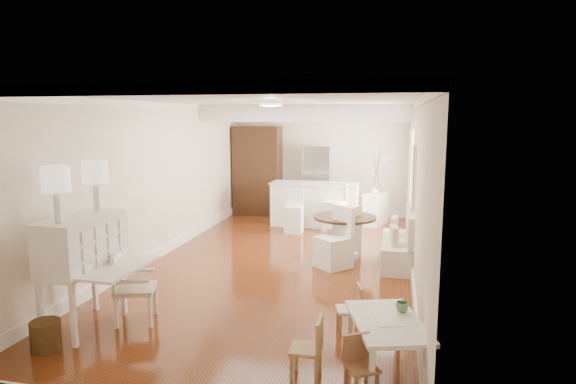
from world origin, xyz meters
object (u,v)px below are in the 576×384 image
at_px(slip_chair_near, 334,237).
at_px(fridge, 329,183).
at_px(breakfast_counter, 315,204).
at_px(slip_chair_far, 344,231).
at_px(kids_chair_b, 349,309).
at_px(pantry_cabinet, 258,171).
at_px(secretary_bureau, 83,272).
at_px(kids_chair_c, 362,367).
at_px(bar_stool_left, 294,211).
at_px(bar_stool_right, 335,207).
at_px(gustavian_armchair, 135,287).
at_px(kids_table, 387,346).
at_px(kids_chair_a, 306,348).
at_px(sideboard, 375,209).
at_px(wicker_basket, 46,335).
at_px(dining_table, 344,237).

height_order(slip_chair_near, fridge, fridge).
distance_m(slip_chair_near, breakfast_counter, 3.13).
bearing_deg(slip_chair_far, breakfast_counter, -126.62).
height_order(kids_chair_b, pantry_cabinet, pantry_cabinet).
bearing_deg(secretary_bureau, kids_chair_c, -11.04).
relative_size(kids_chair_c, fridge, 0.31).
distance_m(kids_chair_b, bar_stool_left, 5.04).
bearing_deg(bar_stool_right, slip_chair_near, -60.28).
xyz_separation_m(gustavian_armchair, breakfast_counter, (1.29, 5.77, 0.07)).
bearing_deg(slip_chair_near, kids_chair_b, -35.72).
height_order(kids_table, bar_stool_right, bar_stool_right).
bearing_deg(fridge, kids_chair_c, -79.98).
height_order(gustavian_armchair, kids_chair_c, gustavian_armchair).
bearing_deg(fridge, breakfast_counter, -100.78).
bearing_deg(kids_table, kids_chair_c, -113.82).
height_order(kids_chair_b, slip_chair_near, slip_chair_near).
bearing_deg(bar_stool_left, pantry_cabinet, 125.55).
relative_size(kids_chair_c, pantry_cabinet, 0.24).
bearing_deg(kids_chair_a, gustavian_armchair, -111.23).
distance_m(fridge, sideboard, 1.43).
bearing_deg(bar_stool_right, bar_stool_left, -134.01).
bearing_deg(slip_chair_far, bar_stool_right, -136.54).
bearing_deg(breakfast_counter, gustavian_armchair, -102.58).
distance_m(secretary_bureau, pantry_cabinet, 7.15).
bearing_deg(kids_chair_c, fridge, 68.25).
bearing_deg(wicker_basket, kids_table, 5.43).
bearing_deg(dining_table, breakfast_counter, 111.52).
distance_m(slip_chair_near, sideboard, 3.52).
bearing_deg(slip_chair_near, slip_chair_far, 124.59).
bearing_deg(fridge, slip_chair_near, -81.10).
xyz_separation_m(wicker_basket, kids_chair_c, (3.47, -0.14, 0.12)).
bearing_deg(pantry_cabinet, wicker_basket, -91.34).
height_order(kids_table, bar_stool_left, bar_stool_left).
bearing_deg(sideboard, bar_stool_right, -114.57).
xyz_separation_m(secretary_bureau, pantry_cabinet, (0.10, 7.13, 0.46)).
bearing_deg(sideboard, wicker_basket, -93.83).
height_order(wicker_basket, slip_chair_near, slip_chair_near).
bearing_deg(kids_chair_b, gustavian_armchair, -98.84).
xyz_separation_m(dining_table, slip_chair_far, (-0.02, 0.11, 0.09)).
height_order(bar_stool_right, sideboard, bar_stool_right).
distance_m(wicker_basket, dining_table, 5.09).
relative_size(slip_chair_far, fridge, 0.53).
bearing_deg(bar_stool_right, slip_chair_far, -54.93).
bearing_deg(dining_table, fridge, 102.29).
bearing_deg(sideboard, slip_chair_far, -78.39).
distance_m(kids_chair_a, sideboard, 7.09).
distance_m(kids_table, bar_stool_right, 6.05).
height_order(pantry_cabinet, fridge, pantry_cabinet).
xyz_separation_m(slip_chair_near, sideboard, (0.55, 3.48, -0.14)).
bearing_deg(breakfast_counter, kids_chair_c, -76.86).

